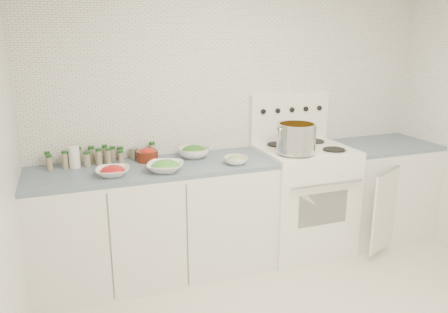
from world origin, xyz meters
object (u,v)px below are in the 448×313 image
at_px(stove, 302,196).
at_px(bowl_snowpea, 165,166).
at_px(stock_pot, 296,137).
at_px(bowl_tomato, 113,171).

relative_size(stove, bowl_snowpea, 3.96).
bearing_deg(stock_pot, bowl_tomato, 178.72).
bearing_deg(stove, bowl_snowpea, -172.73).
relative_size(stove, bowl_tomato, 5.15).
height_order(stock_pot, bowl_snowpea, stock_pot).
distance_m(bowl_tomato, bowl_snowpea, 0.37).
height_order(stock_pot, bowl_tomato, stock_pot).
xyz_separation_m(stove, stock_pot, (-0.18, -0.16, 0.58)).
xyz_separation_m(stock_pot, bowl_snowpea, (-1.07, 0.00, -0.14)).
bearing_deg(stove, bowl_tomato, -175.40).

